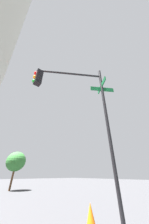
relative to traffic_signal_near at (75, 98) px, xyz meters
The scene contains 3 objects.
traffic_signal_near is the anchor object (origin of this frame).
street_tree 15.34m from the traffic_signal_near, ahead, with size 2.51×2.51×4.63m.
traffic_cone 4.78m from the traffic_signal_near, 56.32° to the right, with size 0.36×0.36×0.73m, color orange.
Camera 1 is at (-9.15, -3.64, 1.73)m, focal length 17.86 mm.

